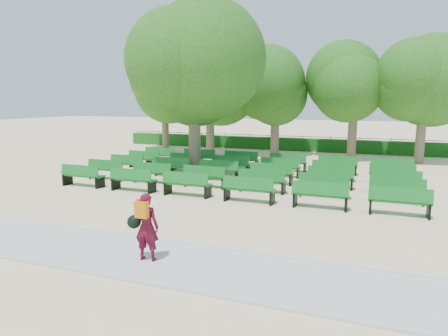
% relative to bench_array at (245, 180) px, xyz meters
% --- Properties ---
extents(ground, '(120.00, 120.00, 0.00)m').
position_rel_bench_array_xyz_m(ground, '(-0.59, -1.96, -0.10)').
color(ground, beige).
extents(paving, '(30.00, 2.20, 0.06)m').
position_rel_bench_array_xyz_m(paving, '(-0.59, -9.36, -0.07)').
color(paving, beige).
rests_on(paving, ground).
extents(curb, '(30.00, 0.12, 0.10)m').
position_rel_bench_array_xyz_m(curb, '(-0.59, -8.21, -0.05)').
color(curb, silver).
rests_on(curb, ground).
extents(hedge, '(26.00, 0.70, 0.90)m').
position_rel_bench_array_xyz_m(hedge, '(-0.59, 12.04, 0.35)').
color(hedge, '#175718').
rests_on(hedge, ground).
extents(fence, '(26.00, 0.10, 1.02)m').
position_rel_bench_array_xyz_m(fence, '(-0.59, 12.44, -0.10)').
color(fence, black).
rests_on(fence, ground).
extents(tree_line, '(21.80, 6.80, 7.04)m').
position_rel_bench_array_xyz_m(tree_line, '(-0.59, 8.04, -0.10)').
color(tree_line, '#29641A').
rests_on(tree_line, ground).
extents(bench_array, '(1.88, 0.62, 1.18)m').
position_rel_bench_array_xyz_m(bench_array, '(0.00, 0.00, 0.00)').
color(bench_array, '#136D21').
rests_on(bench_array, ground).
extents(tree_among, '(5.43, 5.43, 7.53)m').
position_rel_bench_array_xyz_m(tree_among, '(-2.79, 0.64, 4.96)').
color(tree_among, brown).
rests_on(tree_among, ground).
extents(person, '(0.75, 0.47, 1.55)m').
position_rel_bench_array_xyz_m(person, '(0.64, -9.44, 0.76)').
color(person, '#4D0B1C').
rests_on(person, ground).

